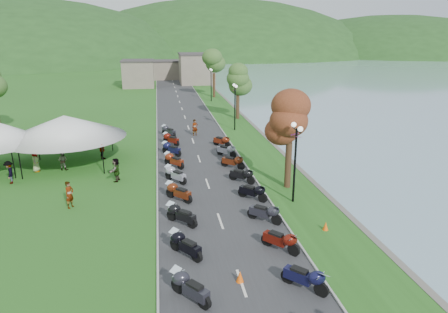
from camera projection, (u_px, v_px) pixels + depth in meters
name	position (u px, v px, depth m)	size (l,w,h in m)	color
road	(188.00, 128.00, 45.45)	(7.00, 120.00, 0.02)	#353538
hills_backdrop	(164.00, 55.00, 196.32)	(360.00, 120.00, 76.00)	#285621
far_building	(163.00, 71.00, 86.84)	(18.00, 16.00, 5.00)	gray
moto_row_left	(183.00, 230.00, 20.66)	(2.60, 46.31, 1.10)	#331411
moto_row_right	(264.00, 213.00, 22.59)	(2.60, 34.29, 1.10)	#331411
vendor_tent_main	(67.00, 140.00, 32.51)	(6.38, 6.38, 4.00)	silver
tree_lakeside	(290.00, 136.00, 26.81)	(2.64, 2.64, 7.33)	#48722E
pedestrian_a	(71.00, 207.00, 24.61)	(0.63, 0.46, 1.71)	slate
pedestrian_b	(64.00, 170.00, 31.40)	(0.75, 0.41, 1.54)	slate
pedestrian_c	(11.00, 183.00, 28.56)	(1.08, 0.45, 1.67)	slate
traffic_cone_near	(240.00, 277.00, 17.16)	(0.35, 0.35, 0.54)	#F2590C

